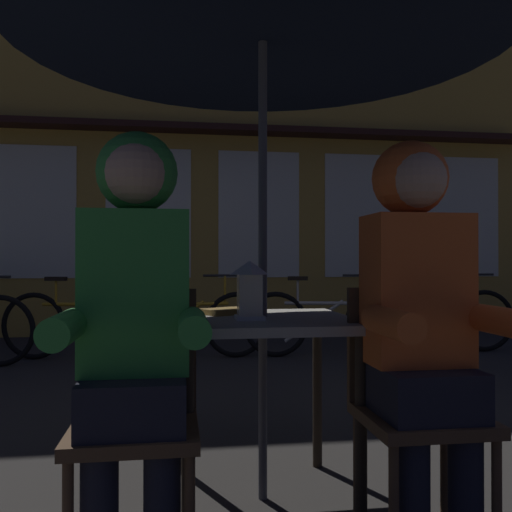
{
  "coord_description": "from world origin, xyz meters",
  "views": [
    {
      "loc": [
        -0.35,
        -2.21,
        0.97
      ],
      "look_at": [
        0.0,
        0.19,
        0.99
      ],
      "focal_mm": 38.42,
      "sensor_mm": 36.0,
      "label": 1
    }
  ],
  "objects_px": {
    "lantern": "(250,289)",
    "bicycle_fifth": "(438,319)",
    "person_left_hooded": "(135,299)",
    "bicycle_second": "(84,325)",
    "chair_left": "(136,407)",
    "person_right_hooded": "(419,297)",
    "cafe_table": "(263,342)",
    "bicycle_fourth": "(326,323)",
    "bicycle_third": "(186,324)",
    "book": "(226,311)",
    "chair_right": "(413,396)"
  },
  "relations": [
    {
      "from": "cafe_table",
      "to": "book",
      "type": "bearing_deg",
      "value": 133.08
    },
    {
      "from": "cafe_table",
      "to": "book",
      "type": "distance_m",
      "value": 0.23
    },
    {
      "from": "chair_right",
      "to": "lantern",
      "type": "bearing_deg",
      "value": 152.67
    },
    {
      "from": "lantern",
      "to": "bicycle_third",
      "type": "xyz_separation_m",
      "value": [
        -0.19,
        3.29,
        -0.51
      ]
    },
    {
      "from": "chair_left",
      "to": "bicycle_fourth",
      "type": "distance_m",
      "value": 3.87
    },
    {
      "from": "book",
      "to": "bicycle_fourth",
      "type": "bearing_deg",
      "value": 38.49
    },
    {
      "from": "bicycle_third",
      "to": "bicycle_fifth",
      "type": "height_order",
      "value": "same"
    },
    {
      "from": "bicycle_fifth",
      "to": "book",
      "type": "height_order",
      "value": "bicycle_fifth"
    },
    {
      "from": "cafe_table",
      "to": "lantern",
      "type": "height_order",
      "value": "lantern"
    },
    {
      "from": "chair_left",
      "to": "bicycle_fifth",
      "type": "distance_m",
      "value": 4.66
    },
    {
      "from": "bicycle_second",
      "to": "bicycle_fourth",
      "type": "height_order",
      "value": "same"
    },
    {
      "from": "cafe_table",
      "to": "bicycle_second",
      "type": "height_order",
      "value": "bicycle_second"
    },
    {
      "from": "cafe_table",
      "to": "bicycle_fifth",
      "type": "relative_size",
      "value": 0.44
    },
    {
      "from": "chair_right",
      "to": "person_right_hooded",
      "type": "distance_m",
      "value": 0.36
    },
    {
      "from": "cafe_table",
      "to": "chair_right",
      "type": "distance_m",
      "value": 0.62
    },
    {
      "from": "bicycle_third",
      "to": "book",
      "type": "bearing_deg",
      "value": -87.67
    },
    {
      "from": "person_right_hooded",
      "to": "bicycle_third",
      "type": "bearing_deg",
      "value": 101.52
    },
    {
      "from": "bicycle_fifth",
      "to": "bicycle_fourth",
      "type": "bearing_deg",
      "value": -173.48
    },
    {
      "from": "bicycle_second",
      "to": "bicycle_third",
      "type": "relative_size",
      "value": 0.99
    },
    {
      "from": "lantern",
      "to": "bicycle_fourth",
      "type": "distance_m",
      "value": 3.49
    },
    {
      "from": "chair_left",
      "to": "person_right_hooded",
      "type": "bearing_deg",
      "value": -3.39
    },
    {
      "from": "chair_left",
      "to": "person_left_hooded",
      "type": "bearing_deg",
      "value": -90.0
    },
    {
      "from": "person_left_hooded",
      "to": "bicycle_fifth",
      "type": "bearing_deg",
      "value": 52.16
    },
    {
      "from": "bicycle_third",
      "to": "bicycle_fifth",
      "type": "xyz_separation_m",
      "value": [
        2.67,
        0.08,
        0.0
      ]
    },
    {
      "from": "bicycle_third",
      "to": "bicycle_fourth",
      "type": "relative_size",
      "value": 1.01
    },
    {
      "from": "bicycle_second",
      "to": "bicycle_fifth",
      "type": "height_order",
      "value": "same"
    },
    {
      "from": "person_left_hooded",
      "to": "bicycle_second",
      "type": "bearing_deg",
      "value": 101.61
    },
    {
      "from": "chair_right",
      "to": "bicycle_fifth",
      "type": "height_order",
      "value": "chair_right"
    },
    {
      "from": "chair_right",
      "to": "bicycle_fifth",
      "type": "relative_size",
      "value": 0.52
    },
    {
      "from": "bicycle_second",
      "to": "cafe_table",
      "type": "bearing_deg",
      "value": -69.39
    },
    {
      "from": "lantern",
      "to": "person_left_hooded",
      "type": "relative_size",
      "value": 0.17
    },
    {
      "from": "lantern",
      "to": "book",
      "type": "xyz_separation_m",
      "value": [
        -0.07,
        0.23,
        -0.11
      ]
    },
    {
      "from": "cafe_table",
      "to": "bicycle_fourth",
      "type": "distance_m",
      "value": 3.36
    },
    {
      "from": "person_right_hooded",
      "to": "person_left_hooded",
      "type": "bearing_deg",
      "value": 180.0
    },
    {
      "from": "chair_left",
      "to": "bicycle_second",
      "type": "relative_size",
      "value": 0.53
    },
    {
      "from": "bicycle_fourth",
      "to": "book",
      "type": "xyz_separation_m",
      "value": [
        -1.27,
        -3.0,
        0.41
      ]
    },
    {
      "from": "bicycle_fifth",
      "to": "cafe_table",
      "type": "bearing_deg",
      "value": -126.18
    },
    {
      "from": "lantern",
      "to": "person_left_hooded",
      "type": "distance_m",
      "value": 0.54
    },
    {
      "from": "cafe_table",
      "to": "chair_left",
      "type": "relative_size",
      "value": 0.85
    },
    {
      "from": "chair_right",
      "to": "bicycle_third",
      "type": "height_order",
      "value": "chair_right"
    },
    {
      "from": "lantern",
      "to": "bicycle_fifth",
      "type": "relative_size",
      "value": 0.14
    },
    {
      "from": "person_right_hooded",
      "to": "bicycle_fourth",
      "type": "relative_size",
      "value": 0.84
    },
    {
      "from": "person_right_hooded",
      "to": "bicycle_fourth",
      "type": "height_order",
      "value": "person_right_hooded"
    },
    {
      "from": "person_left_hooded",
      "to": "bicycle_third",
      "type": "bearing_deg",
      "value": 86.55
    },
    {
      "from": "lantern",
      "to": "bicycle_third",
      "type": "distance_m",
      "value": 3.34
    },
    {
      "from": "chair_left",
      "to": "person_right_hooded",
      "type": "relative_size",
      "value": 0.62
    },
    {
      "from": "book",
      "to": "person_right_hooded",
      "type": "bearing_deg",
      "value": -71.36
    },
    {
      "from": "cafe_table",
      "to": "person_right_hooded",
      "type": "relative_size",
      "value": 0.53
    },
    {
      "from": "bicycle_fifth",
      "to": "bicycle_third",
      "type": "bearing_deg",
      "value": -178.2
    },
    {
      "from": "chair_right",
      "to": "bicycle_second",
      "type": "relative_size",
      "value": 0.53
    }
  ]
}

